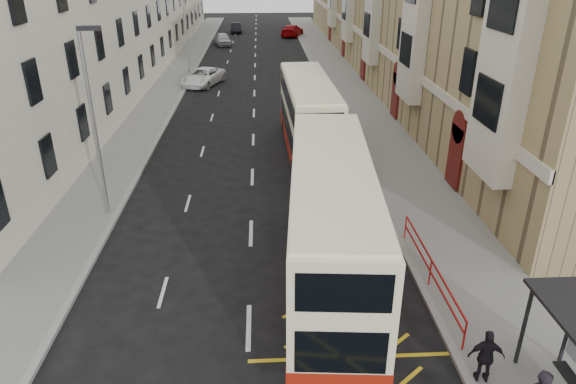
{
  "coord_description": "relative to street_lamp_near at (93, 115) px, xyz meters",
  "views": [
    {
      "loc": [
        0.55,
        -8.85,
        10.61
      ],
      "look_at": [
        1.5,
        8.93,
        2.35
      ],
      "focal_mm": 32.0,
      "sensor_mm": 36.0,
      "label": 1
    }
  ],
  "objects": [
    {
      "name": "pavement_right",
      "position": [
        14.35,
        18.0,
        -4.56
      ],
      "size": [
        4.0,
        120.0,
        0.15
      ],
      "primitive_type": "cube",
      "color": "slate",
      "rests_on": "ground"
    },
    {
      "name": "kerb_right",
      "position": [
        12.35,
        18.0,
        -4.56
      ],
      "size": [
        0.25,
        120.0,
        0.15
      ],
      "primitive_type": "cube",
      "color": "gray",
      "rests_on": "ground"
    },
    {
      "name": "guard_railing",
      "position": [
        12.6,
        -6.25,
        -3.78
      ],
      "size": [
        0.06,
        6.56,
        1.01
      ],
      "color": "red",
      "rests_on": "pavement_right"
    },
    {
      "name": "double_decker_front",
      "position": [
        9.15,
        -5.73,
        -2.3
      ],
      "size": [
        3.6,
        11.69,
        4.59
      ],
      "rotation": [
        0.0,
        0.0,
        -0.08
      ],
      "color": "#F4EABF",
      "rests_on": "ground"
    },
    {
      "name": "double_decker_rear",
      "position": [
        9.58,
        7.45,
        -2.44
      ],
      "size": [
        2.73,
        10.87,
        4.32
      ],
      "rotation": [
        0.0,
        0.0,
        0.02
      ],
      "color": "#F4EABF",
      "rests_on": "ground"
    },
    {
      "name": "car_dark",
      "position": [
        3.43,
        58.95,
        -3.93
      ],
      "size": [
        1.6,
        4.32,
        1.41
      ],
      "primitive_type": "imported",
      "rotation": [
        0.0,
        0.0,
        0.02
      ],
      "color": "black",
      "rests_on": "ground"
    },
    {
      "name": "road_markings",
      "position": [
        6.35,
        33.0,
        -4.63
      ],
      "size": [
        10.0,
        110.0,
        0.01
      ],
      "primitive_type": null,
      "color": "silver",
      "rests_on": "ground"
    },
    {
      "name": "terrace_left",
      "position": [
        -7.08,
        33.5,
        1.88
      ],
      "size": [
        9.18,
        79.0,
        13.25
      ],
      "color": "silver",
      "rests_on": "ground"
    },
    {
      "name": "street_lamp_far",
      "position": [
        0.0,
        30.0,
        0.0
      ],
      "size": [
        0.93,
        0.18,
        8.0
      ],
      "color": "gray",
      "rests_on": "pavement_left"
    },
    {
      "name": "street_lamp_near",
      "position": [
        0.0,
        0.0,
        0.0
      ],
      "size": [
        0.93,
        0.18,
        8.0
      ],
      "color": "gray",
      "rests_on": "pavement_left"
    },
    {
      "name": "car_silver",
      "position": [
        2.15,
        47.3,
        -3.86
      ],
      "size": [
        2.67,
        4.82,
        1.55
      ],
      "primitive_type": "imported",
      "rotation": [
        0.0,
        0.0,
        0.19
      ],
      "color": "#A8AAB1",
      "rests_on": "ground"
    },
    {
      "name": "car_red",
      "position": [
        11.55,
        54.89,
        -3.84
      ],
      "size": [
        3.87,
        5.94,
        1.6
      ],
      "primitive_type": "imported",
      "rotation": [
        0.0,
        0.0,
        2.82
      ],
      "color": "#9F0105",
      "rests_on": "ground"
    },
    {
      "name": "white_van",
      "position": [
        1.79,
        25.18,
        -3.9
      ],
      "size": [
        4.15,
        5.82,
        1.47
      ],
      "primitive_type": "imported",
      "rotation": [
        0.0,
        0.0,
        -0.36
      ],
      "color": "white",
      "rests_on": "ground"
    },
    {
      "name": "pavement_left",
      "position": [
        -1.15,
        18.0,
        -4.56
      ],
      "size": [
        3.0,
        120.0,
        0.15
      ],
      "primitive_type": "cube",
      "color": "slate",
      "rests_on": "ground"
    },
    {
      "name": "pedestrian_far",
      "position": [
        12.7,
        -10.68,
        -3.67
      ],
      "size": [
        1.0,
        0.53,
        1.62
      ],
      "primitive_type": "imported",
      "rotation": [
        0.0,
        0.0,
        2.99
      ],
      "color": "black",
      "rests_on": "pavement_right"
    },
    {
      "name": "kerb_left",
      "position": [
        0.35,
        18.0,
        -4.56
      ],
      "size": [
        0.25,
        120.0,
        0.15
      ],
      "primitive_type": "cube",
      "color": "gray",
      "rests_on": "ground"
    }
  ]
}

